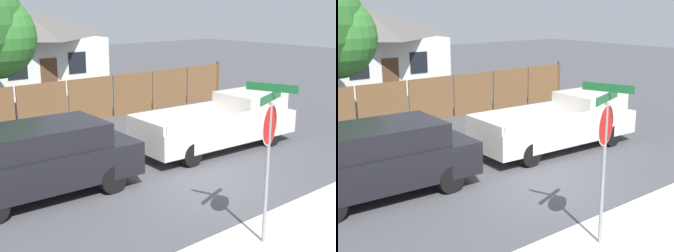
# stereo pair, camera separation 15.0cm
# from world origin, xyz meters

# --- Properties ---
(ground_plane) EXTENTS (80.00, 80.00, 0.00)m
(ground_plane) POSITION_xyz_m (0.00, 0.00, 0.00)
(ground_plane) COLOR #47474C
(sidewalk_strip) EXTENTS (36.00, 3.20, 0.01)m
(sidewalk_strip) POSITION_xyz_m (0.00, -3.60, 0.00)
(sidewalk_strip) COLOR beige
(sidewalk_strip) RESTS_ON ground
(wooden_fence) EXTENTS (12.64, 0.12, 1.85)m
(wooden_fence) POSITION_xyz_m (2.61, 8.13, 0.88)
(wooden_fence) COLOR brown
(wooden_fence) RESTS_ON ground
(house) EXTENTS (7.76, 6.53, 4.46)m
(house) POSITION_xyz_m (2.50, 16.67, 2.31)
(house) COLOR white
(house) RESTS_ON ground
(red_suv) EXTENTS (4.85, 2.24, 1.78)m
(red_suv) POSITION_xyz_m (-3.47, 2.17, 0.96)
(red_suv) COLOR black
(red_suv) RESTS_ON ground
(orange_pickup) EXTENTS (5.68, 2.28, 1.70)m
(orange_pickup) POSITION_xyz_m (2.87, 2.16, 0.83)
(orange_pickup) COLOR silver
(orange_pickup) RESTS_ON ground
(stop_sign) EXTENTS (1.04, 0.93, 3.16)m
(stop_sign) POSITION_xyz_m (-1.15, -2.81, 2.17)
(stop_sign) COLOR gray
(stop_sign) RESTS_ON ground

